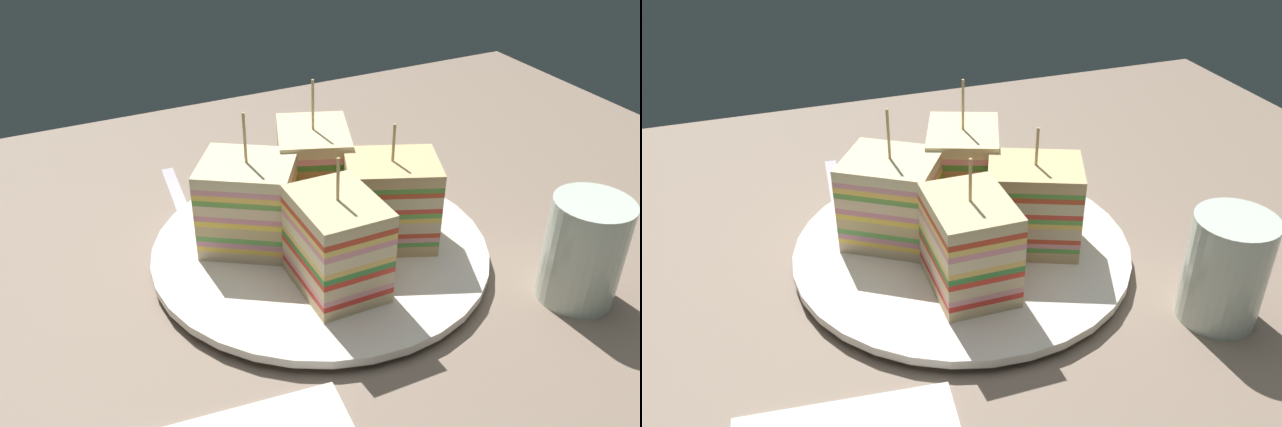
{
  "view_description": "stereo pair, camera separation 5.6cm",
  "coord_description": "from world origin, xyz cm",
  "views": [
    {
      "loc": [
        -21.03,
        -42.79,
        33.83
      ],
      "look_at": [
        0.0,
        0.0,
        4.33
      ],
      "focal_mm": 37.55,
      "sensor_mm": 36.0,
      "label": 1
    },
    {
      "loc": [
        -15.87,
        -44.96,
        33.83
      ],
      "look_at": [
        0.0,
        0.0,
        4.33
      ],
      "focal_mm": 37.55,
      "sensor_mm": 36.0,
      "label": 2
    }
  ],
  "objects": [
    {
      "name": "plate",
      "position": [
        0.0,
        0.0,
        0.81
      ],
      "size": [
        28.7,
        28.7,
        1.33
      ],
      "color": "white",
      "rests_on": "ground_plane"
    },
    {
      "name": "ground_plane",
      "position": [
        0.0,
        0.0,
        -0.9
      ],
      "size": [
        99.76,
        75.71,
        1.8
      ],
      "primitive_type": "cube",
      "color": "#846F5E"
    },
    {
      "name": "sandwich_wedge_2",
      "position": [
        -1.41,
        -5.72,
        5.19
      ],
      "size": [
        5.94,
        7.77,
        11.17
      ],
      "rotation": [
        0.0,
        0.0,
        7.84
      ],
      "color": "beige",
      "rests_on": "plate"
    },
    {
      "name": "chip_pile",
      "position": [
        0.43,
        0.15,
        2.24
      ],
      "size": [
        5.72,
        6.1,
        1.81
      ],
      "color": "#E3CF6B",
      "rests_on": "plate"
    },
    {
      "name": "spoon",
      "position": [
        -8.79,
        10.48,
        0.4
      ],
      "size": [
        3.29,
        15.12,
        1.0
      ],
      "rotation": [
        0.0,
        0.0,
        4.62
      ],
      "color": "silver",
      "rests_on": "ground_plane"
    },
    {
      "name": "sandwich_wedge_1",
      "position": [
        -5.18,
        2.8,
        5.16
      ],
      "size": [
        9.99,
        9.64,
        12.02
      ],
      "rotation": [
        0.0,
        0.0,
        5.71
      ],
      "color": "beige",
      "rests_on": "plate"
    },
    {
      "name": "drinking_glass",
      "position": [
        15.79,
        -13.86,
        3.73
      ],
      "size": [
        6.04,
        6.04,
        8.71
      ],
      "color": "silver",
      "rests_on": "ground_plane"
    },
    {
      "name": "salad_garnish",
      "position": [
        -2.86,
        10.32,
        1.97
      ],
      "size": [
        7.33,
        5.62,
        1.52
      ],
      "color": "#498C34",
      "rests_on": "plate"
    },
    {
      "name": "sandwich_wedge_0",
      "position": [
        2.04,
        5.53,
        5.33
      ],
      "size": [
        8.5,
        9.39,
        12.57
      ],
      "rotation": [
        0.0,
        0.0,
        4.35
      ],
      "color": "#DCC584",
      "rests_on": "plate"
    },
    {
      "name": "sandwich_wedge_3",
      "position": [
        5.56,
        -1.92,
        5.11
      ],
      "size": [
        9.37,
        8.39,
        10.83
      ],
      "rotation": [
        0.0,
        0.0,
        9.03
      ],
      "color": "#D9B67D",
      "rests_on": "plate"
    }
  ]
}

